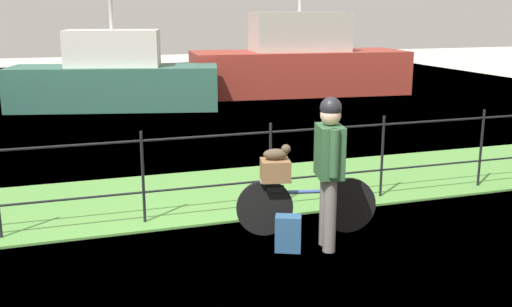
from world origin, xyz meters
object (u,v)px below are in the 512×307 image
at_px(cyclist_person, 329,160).
at_px(bicycle_main, 305,205).
at_px(backpack_on_paving, 288,233).
at_px(wooden_crate, 275,170).
at_px(terrier_dog, 278,153).
at_px(moored_boat_mid, 115,79).
at_px(moored_boat_far, 299,64).

bearing_deg(cyclist_person, bicycle_main, 97.67).
height_order(cyclist_person, backpack_on_paving, cyclist_person).
height_order(bicycle_main, wooden_crate, wooden_crate).
relative_size(wooden_crate, backpack_on_paving, 0.81).
height_order(wooden_crate, backpack_on_paving, wooden_crate).
height_order(terrier_dog, backpack_on_paving, terrier_dog).
height_order(terrier_dog, cyclist_person, cyclist_person).
xyz_separation_m(wooden_crate, cyclist_person, (0.41, -0.55, 0.22)).
relative_size(terrier_dog, backpack_on_paving, 0.81).
xyz_separation_m(terrier_dog, moored_boat_mid, (-0.88, 9.95, -0.21)).
height_order(bicycle_main, terrier_dog, terrier_dog).
bearing_deg(cyclist_person, backpack_on_paving, 172.30).
bearing_deg(wooden_crate, bicycle_main, -12.72).
height_order(backpack_on_paving, moored_boat_mid, moored_boat_mid).
xyz_separation_m(backpack_on_paving, moored_boat_mid, (-0.83, 10.44, 0.58)).
distance_m(wooden_crate, moored_boat_mid, 9.98).
height_order(bicycle_main, cyclist_person, cyclist_person).
height_order(terrier_dog, moored_boat_mid, moored_boat_mid).
bearing_deg(wooden_crate, cyclist_person, -53.53).
bearing_deg(terrier_dog, moored_boat_mid, 95.05).
bearing_deg(wooden_crate, terrier_dog, -12.72).
xyz_separation_m(wooden_crate, moored_boat_far, (4.89, 11.14, 0.15)).
bearing_deg(cyclist_person, terrier_dog, 125.08).
bearing_deg(cyclist_person, moored_boat_far, 69.05).
bearing_deg(moored_boat_mid, backpack_on_paving, -85.48).
xyz_separation_m(bicycle_main, moored_boat_far, (4.54, 11.21, 0.58)).
distance_m(cyclist_person, moored_boat_mid, 10.58).
height_order(backpack_on_paving, moored_boat_far, moored_boat_far).
relative_size(wooden_crate, moored_boat_mid, 0.06).
distance_m(wooden_crate, backpack_on_paving, 0.77).
height_order(bicycle_main, backpack_on_paving, bicycle_main).
relative_size(wooden_crate, terrier_dog, 1.00).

